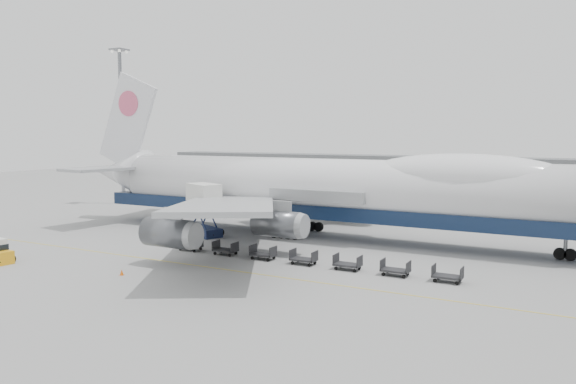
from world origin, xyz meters
The scene contains 14 objects.
ground centered at (0.00, 0.00, 0.00)m, with size 260.00×260.00×0.00m, color gray.
apron_line centered at (0.00, -6.00, 0.01)m, with size 60.00×0.15×0.01m, color gold.
hangar centered at (-10.00, 70.00, 3.50)m, with size 110.00×8.00×7.00m, color slate.
floodlight_mast centered at (-42.00, 24.00, 14.27)m, with size 2.40×2.40×25.43m.
airliner centered at (0.64, 12.00, 5.62)m, with size 67.00×55.30×19.98m.
catering_truck centered at (-11.99, 6.17, 3.43)m, with size 5.04×4.29×6.00m.
traffic_cone centered at (-7.18, -11.66, 0.24)m, with size 0.34×0.34×0.50m.
dolly_0 centered at (-8.34, -1.06, 0.53)m, with size 2.30×1.35×1.30m.
dolly_1 centered at (-4.09, -1.06, 0.53)m, with size 2.30×1.35×1.30m.
dolly_2 centered at (0.15, -1.06, 0.53)m, with size 2.30×1.35×1.30m.
dolly_3 centered at (4.40, -1.06, 0.53)m, with size 2.30×1.35×1.30m.
dolly_4 centered at (8.64, -1.06, 0.53)m, with size 2.30×1.35×1.30m.
dolly_5 centered at (12.89, -1.06, 0.53)m, with size 2.30×1.35×1.30m.
dolly_6 centered at (17.13, -1.06, 0.53)m, with size 2.30×1.35×1.30m.
Camera 1 is at (26.57, -45.23, 11.73)m, focal length 35.00 mm.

